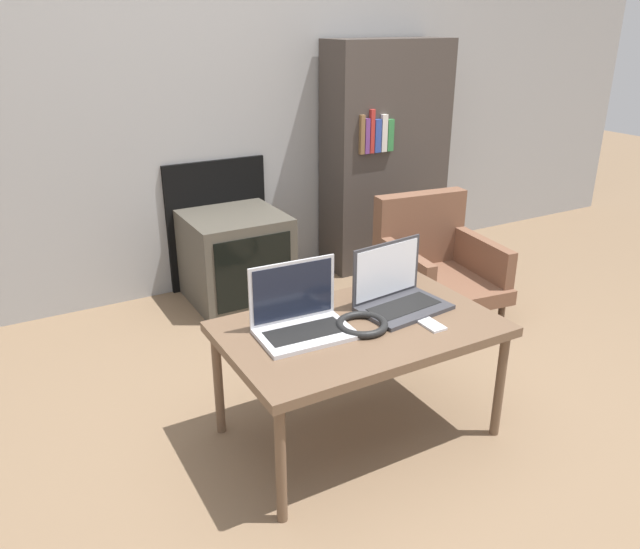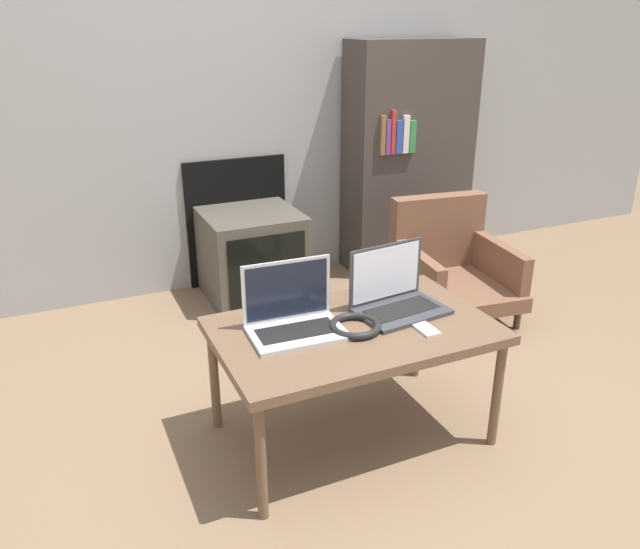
{
  "view_description": "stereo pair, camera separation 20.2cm",
  "coord_description": "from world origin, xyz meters",
  "px_view_note": "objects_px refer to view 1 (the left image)",
  "views": [
    {
      "loc": [
        -1.13,
        -1.57,
        1.52
      ],
      "look_at": [
        0.0,
        0.43,
        0.57
      ],
      "focal_mm": 35.0,
      "sensor_mm": 36.0,
      "label": 1
    },
    {
      "loc": [
        -0.95,
        -1.66,
        1.52
      ],
      "look_at": [
        0.0,
        0.43,
        0.57
      ],
      "focal_mm": 35.0,
      "sensor_mm": 36.0,
      "label": 2
    }
  ],
  "objects_px": {
    "headphones": "(362,325)",
    "armchair": "(433,259)",
    "laptop_left": "(300,317)",
    "phone": "(429,323)",
    "tv": "(236,258)",
    "laptop_right": "(397,293)"
  },
  "relations": [
    {
      "from": "tv",
      "to": "armchair",
      "type": "distance_m",
      "value": 1.11
    },
    {
      "from": "phone",
      "to": "tv",
      "type": "xyz_separation_m",
      "value": [
        -0.14,
        1.54,
        -0.23
      ]
    },
    {
      "from": "tv",
      "to": "armchair",
      "type": "relative_size",
      "value": 0.8
    },
    {
      "from": "headphones",
      "to": "armchair",
      "type": "bearing_deg",
      "value": 38.97
    },
    {
      "from": "laptop_left",
      "to": "tv",
      "type": "xyz_separation_m",
      "value": [
        0.29,
        1.35,
        -0.28
      ]
    },
    {
      "from": "laptop_left",
      "to": "armchair",
      "type": "distance_m",
      "value": 1.43
    },
    {
      "from": "laptop_right",
      "to": "headphones",
      "type": "bearing_deg",
      "value": -164.28
    },
    {
      "from": "laptop_left",
      "to": "armchair",
      "type": "bearing_deg",
      "value": 33.83
    },
    {
      "from": "phone",
      "to": "armchair",
      "type": "xyz_separation_m",
      "value": [
        0.77,
        0.91,
        -0.2
      ]
    },
    {
      "from": "laptop_right",
      "to": "phone",
      "type": "height_order",
      "value": "laptop_right"
    },
    {
      "from": "laptop_left",
      "to": "laptop_right",
      "type": "bearing_deg",
      "value": 2.94
    },
    {
      "from": "tv",
      "to": "headphones",
      "type": "bearing_deg",
      "value": -93.55
    },
    {
      "from": "armchair",
      "to": "headphones",
      "type": "bearing_deg",
      "value": -133.97
    },
    {
      "from": "phone",
      "to": "headphones",
      "type": "bearing_deg",
      "value": 157.6
    },
    {
      "from": "laptop_right",
      "to": "armchair",
      "type": "height_order",
      "value": "laptop_right"
    },
    {
      "from": "laptop_right",
      "to": "armchair",
      "type": "bearing_deg",
      "value": 36.0
    },
    {
      "from": "laptop_left",
      "to": "armchair",
      "type": "xyz_separation_m",
      "value": [
        1.21,
        0.72,
        -0.25
      ]
    },
    {
      "from": "phone",
      "to": "armchair",
      "type": "distance_m",
      "value": 1.21
    },
    {
      "from": "headphones",
      "to": "tv",
      "type": "distance_m",
      "value": 1.46
    },
    {
      "from": "laptop_right",
      "to": "phone",
      "type": "xyz_separation_m",
      "value": [
        0.01,
        -0.19,
        -0.05
      ]
    },
    {
      "from": "laptop_left",
      "to": "armchair",
      "type": "height_order",
      "value": "laptop_left"
    },
    {
      "from": "laptop_left",
      "to": "laptop_right",
      "type": "distance_m",
      "value": 0.42
    }
  ]
}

